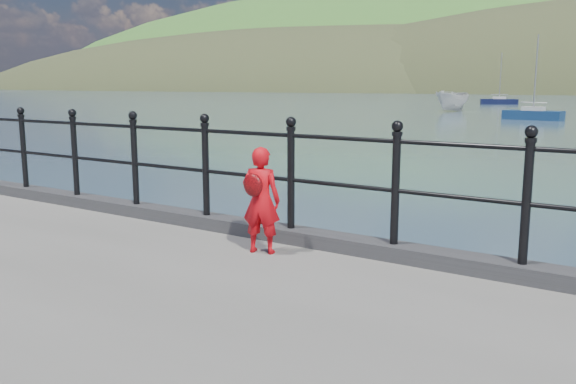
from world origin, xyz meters
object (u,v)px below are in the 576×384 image
Objects in this scene: child at (261,200)px; sailboat_left at (499,102)px; railing at (246,162)px; launch_white at (453,101)px; sailboat_port at (533,115)px.

child is 0.16× the size of sailboat_left.
sailboat_left is (-18.42, 78.38, -1.21)m from child.
railing is 55.51m from launch_white.
sailboat_left is at bearing -93.42° from child.
launch_white is at bearing -89.73° from child.
child is 0.17× the size of sailboat_port.
launch_white is at bearing 106.49° from railing.
sailboat_left is (-2.08, 24.61, -0.68)m from launch_white.
railing is 2.63× the size of sailboat_left.
railing is at bearing -65.85° from launch_white.
child is 56.20m from launch_white.
sailboat_port is at bearing -38.52° from launch_white.
launch_white is at bearing -106.40° from sailboat_left.
sailboat_left is at bearing 102.90° from railing.
railing is at bearing -58.86° from child.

